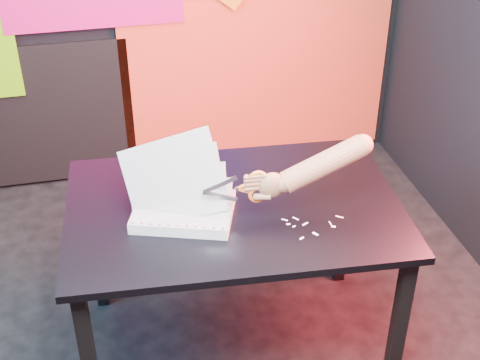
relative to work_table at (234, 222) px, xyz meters
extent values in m
cube|color=black|center=(-0.17, 0.05, -0.67)|extent=(3.00, 3.00, 0.01)
cube|color=red|center=(0.48, 1.52, 0.18)|extent=(1.60, 0.02, 1.60)
cube|color=black|center=(-0.92, 1.52, -0.22)|extent=(1.30, 0.02, 0.85)
cube|color=black|center=(-0.55, 0.40, -0.31)|extent=(0.05, 0.05, 0.72)
cube|color=black|center=(0.55, -0.40, -0.31)|extent=(0.05, 0.05, 0.72)
cube|color=black|center=(0.60, 0.32, -0.31)|extent=(0.05, 0.05, 0.72)
cube|color=black|center=(0.00, 0.00, 0.07)|extent=(1.32, 0.93, 0.03)
cube|color=white|center=(-0.20, -0.03, 0.11)|extent=(0.42, 0.36, 0.04)
cube|color=white|center=(-0.20, -0.03, 0.13)|extent=(0.42, 0.36, 0.00)
cube|color=white|center=(-0.20, -0.03, 0.13)|extent=(0.40, 0.35, 0.11)
cube|color=white|center=(-0.21, -0.02, 0.16)|extent=(0.37, 0.32, 0.19)
cube|color=white|center=(-0.22, 0.00, 0.20)|extent=(0.34, 0.26, 0.27)
cube|color=white|center=(-0.23, 0.01, 0.25)|extent=(0.37, 0.20, 0.31)
cylinder|color=black|center=(-0.39, -0.09, 0.13)|extent=(0.01, 0.01, 0.00)
cylinder|color=black|center=(-0.36, -0.10, 0.13)|extent=(0.01, 0.01, 0.00)
cylinder|color=black|center=(-0.33, -0.11, 0.13)|extent=(0.01, 0.01, 0.00)
cylinder|color=black|center=(-0.29, -0.13, 0.13)|extent=(0.01, 0.01, 0.00)
cylinder|color=black|center=(-0.26, -0.14, 0.13)|extent=(0.01, 0.01, 0.00)
cylinder|color=black|center=(-0.23, -0.15, 0.13)|extent=(0.01, 0.01, 0.00)
cylinder|color=black|center=(-0.20, -0.16, 0.13)|extent=(0.01, 0.01, 0.00)
cylinder|color=black|center=(-0.17, -0.17, 0.13)|extent=(0.01, 0.01, 0.00)
cylinder|color=black|center=(-0.14, -0.18, 0.13)|extent=(0.01, 0.01, 0.00)
cylinder|color=black|center=(-0.11, -0.19, 0.13)|extent=(0.01, 0.01, 0.00)
cylinder|color=black|center=(-0.08, -0.20, 0.13)|extent=(0.01, 0.01, 0.00)
cylinder|color=black|center=(-0.31, 0.13, 0.13)|extent=(0.01, 0.01, 0.00)
cylinder|color=black|center=(-0.28, 0.12, 0.13)|extent=(0.01, 0.01, 0.00)
cylinder|color=black|center=(-0.25, 0.11, 0.13)|extent=(0.01, 0.01, 0.00)
cylinder|color=black|center=(-0.22, 0.10, 0.13)|extent=(0.01, 0.01, 0.00)
cylinder|color=black|center=(-0.19, 0.09, 0.13)|extent=(0.01, 0.01, 0.00)
cylinder|color=black|center=(-0.16, 0.08, 0.13)|extent=(0.01, 0.01, 0.00)
cylinder|color=black|center=(-0.13, 0.07, 0.13)|extent=(0.01, 0.01, 0.00)
cylinder|color=black|center=(-0.10, 0.06, 0.13)|extent=(0.01, 0.01, 0.00)
cylinder|color=black|center=(-0.07, 0.05, 0.13)|extent=(0.01, 0.01, 0.00)
cylinder|color=black|center=(-0.04, 0.04, 0.13)|extent=(0.01, 0.01, 0.00)
cylinder|color=black|center=(-0.01, 0.03, 0.13)|extent=(0.01, 0.01, 0.00)
cube|color=black|center=(-0.26, 0.04, 0.13)|extent=(0.07, 0.03, 0.00)
cube|color=black|center=(-0.17, -0.01, 0.13)|extent=(0.05, 0.03, 0.00)
cube|color=black|center=(-0.24, -0.06, 0.13)|extent=(0.08, 0.04, 0.00)
cube|color=silver|center=(-0.07, -0.10, 0.25)|extent=(0.13, 0.01, 0.06)
cube|color=silver|center=(-0.07, -0.10, 0.20)|extent=(0.13, 0.01, 0.06)
cylinder|color=silver|center=(-0.01, -0.11, 0.22)|extent=(0.01, 0.01, 0.01)
cube|color=orange|center=(0.01, -0.11, 0.22)|extent=(0.05, 0.01, 0.03)
cube|color=orange|center=(0.01, -0.11, 0.23)|extent=(0.05, 0.01, 0.03)
torus|color=orange|center=(0.06, -0.11, 0.26)|extent=(0.07, 0.02, 0.07)
torus|color=orange|center=(0.06, -0.11, 0.19)|extent=(0.07, 0.02, 0.07)
ellipsoid|color=#865B47|center=(0.12, -0.11, 0.22)|extent=(0.10, 0.06, 0.10)
cylinder|color=#865B47|center=(0.06, -0.11, 0.22)|extent=(0.08, 0.02, 0.02)
cylinder|color=#865B47|center=(0.06, -0.11, 0.24)|extent=(0.07, 0.02, 0.02)
cylinder|color=#865B47|center=(0.06, -0.11, 0.26)|extent=(0.07, 0.02, 0.02)
cylinder|color=#865B47|center=(0.06, -0.11, 0.27)|extent=(0.06, 0.02, 0.02)
cylinder|color=#865B47|center=(0.08, -0.12, 0.19)|extent=(0.07, 0.04, 0.03)
cylinder|color=#865B47|center=(0.16, -0.11, 0.23)|extent=(0.06, 0.07, 0.07)
cylinder|color=#865B47|center=(0.30, -0.12, 0.29)|extent=(0.32, 0.10, 0.20)
sphere|color=#865B47|center=(0.44, -0.12, 0.36)|extent=(0.08, 0.08, 0.08)
cube|color=white|center=(0.36, -0.17, 0.08)|extent=(0.03, 0.02, 0.00)
cube|color=white|center=(0.20, -0.14, 0.08)|extent=(0.02, 0.02, 0.00)
cube|color=white|center=(0.17, -0.17, 0.08)|extent=(0.02, 0.01, 0.00)
cube|color=white|center=(0.19, -0.26, 0.08)|extent=(0.02, 0.02, 0.00)
cube|color=white|center=(0.23, -0.18, 0.08)|extent=(0.03, 0.02, 0.00)
cube|color=white|center=(0.32, -0.22, 0.08)|extent=(0.02, 0.02, 0.00)
cube|color=white|center=(0.18, -0.19, 0.08)|extent=(0.01, 0.01, 0.00)
cube|color=white|center=(0.24, -0.25, 0.08)|extent=(0.02, 0.02, 0.00)
cube|color=white|center=(0.16, -0.14, 0.08)|extent=(0.02, 0.02, 0.00)
cube|color=white|center=(0.32, -0.20, 0.08)|extent=(0.00, 0.02, 0.00)
camera|label=1|loc=(-0.44, -2.03, 1.53)|focal=50.00mm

